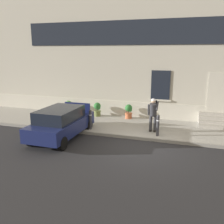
# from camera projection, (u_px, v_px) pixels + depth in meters

# --- Properties ---
(ground_plane) EXTENTS (80.00, 80.00, 0.00)m
(ground_plane) POSITION_uv_depth(u_px,v_px,m) (141.00, 147.00, 11.08)
(ground_plane) COLOR #232326
(sidewalk) EXTENTS (24.00, 3.60, 0.15)m
(sidewalk) POSITION_uv_depth(u_px,v_px,m) (151.00, 128.00, 13.66)
(sidewalk) COLOR #99968E
(sidewalk) RESTS_ON ground
(curb_edge) EXTENTS (24.00, 0.12, 0.15)m
(curb_edge) POSITION_uv_depth(u_px,v_px,m) (145.00, 139.00, 11.93)
(curb_edge) COLOR gray
(curb_edge) RESTS_ON ground
(building_facade) EXTENTS (24.00, 1.52, 7.50)m
(building_facade) POSITION_uv_depth(u_px,v_px,m) (160.00, 58.00, 15.10)
(building_facade) COLOR #B2AD9E
(building_facade) RESTS_ON ground
(entrance_stoop) EXTENTS (1.91, 1.28, 0.64)m
(entrance_stoop) POSITION_uv_depth(u_px,v_px,m) (217.00, 121.00, 13.79)
(entrance_stoop) COLOR #9E998E
(entrance_stoop) RESTS_ON sidewalk
(hatchback_car_navy) EXTENTS (1.81, 4.07, 1.50)m
(hatchback_car_navy) POSITION_uv_depth(u_px,v_px,m) (61.00, 122.00, 12.11)
(hatchback_car_navy) COLOR #161E4C
(hatchback_car_navy) RESTS_ON ground
(bollard_near_person) EXTENTS (0.15, 0.15, 1.04)m
(bollard_near_person) POSITION_uv_depth(u_px,v_px,m) (158.00, 125.00, 12.00)
(bollard_near_person) COLOR #333338
(bollard_near_person) RESTS_ON sidewalk
(bollard_far_left) EXTENTS (0.15, 0.15, 1.04)m
(bollard_far_left) POSITION_uv_depth(u_px,v_px,m) (90.00, 119.00, 13.04)
(bollard_far_left) COLOR #333338
(bollard_far_left) RESTS_ON sidewalk
(person_on_phone) EXTENTS (0.51, 0.51, 1.74)m
(person_on_phone) POSITION_uv_depth(u_px,v_px,m) (153.00, 113.00, 12.48)
(person_on_phone) COLOR #2D2D33
(person_on_phone) RESTS_ON sidewalk
(planter_charcoal) EXTENTS (0.44, 0.44, 0.86)m
(planter_charcoal) POSITION_uv_depth(u_px,v_px,m) (69.00, 107.00, 16.37)
(planter_charcoal) COLOR #2D2D30
(planter_charcoal) RESTS_ON sidewalk
(planter_olive) EXTENTS (0.44, 0.44, 0.86)m
(planter_olive) POSITION_uv_depth(u_px,v_px,m) (97.00, 109.00, 15.76)
(planter_olive) COLOR #606B38
(planter_olive) RESTS_ON sidewalk
(planter_terracotta) EXTENTS (0.44, 0.44, 0.86)m
(planter_terracotta) POSITION_uv_depth(u_px,v_px,m) (129.00, 111.00, 15.22)
(planter_terracotta) COLOR #B25B38
(planter_terracotta) RESTS_ON sidewalk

